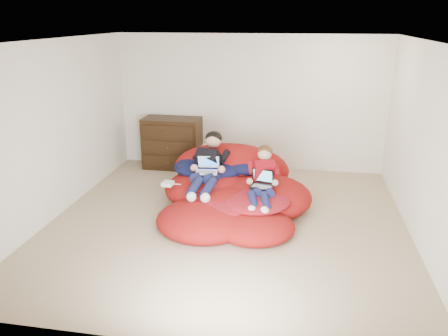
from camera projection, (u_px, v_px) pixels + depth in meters
room_shell at (227, 209)px, 6.16m from camera, size 5.10×5.10×2.77m
dresser at (172, 143)px, 8.36m from camera, size 1.09×0.61×0.97m
beanbag_pile at (232, 192)px, 6.63m from camera, size 2.30×2.48×0.91m
cream_pillow at (211, 152)px, 7.37m from camera, size 0.47×0.30×0.30m
older_boy at (209, 162)px, 6.66m from camera, size 0.45×1.31×0.73m
younger_boy at (263, 176)px, 6.23m from camera, size 0.40×1.01×0.71m
laptop_white at (207, 168)px, 6.56m from camera, size 0.34×0.36×0.22m
laptop_black at (262, 182)px, 6.20m from camera, size 0.36×0.34×0.23m
power_adapter at (168, 184)px, 6.52m from camera, size 0.17×0.17×0.06m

